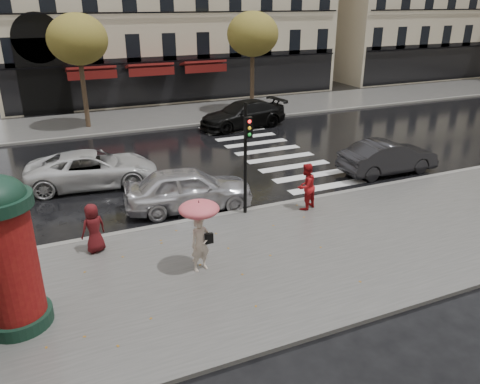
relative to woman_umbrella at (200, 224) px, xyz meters
name	(u,v)px	position (x,y,z in m)	size (l,w,h in m)	color
ground	(233,261)	(1.09, 0.22, -1.54)	(160.00, 160.00, 0.00)	black
near_sidewalk	(240,267)	(1.09, -0.28, -1.48)	(90.00, 7.00, 0.12)	#474744
far_sidewalk	(119,121)	(1.09, 19.22, -1.48)	(90.00, 6.00, 0.12)	#474744
near_kerb	(200,219)	(1.09, 3.22, -1.47)	(90.00, 0.25, 0.14)	slate
far_kerb	(128,132)	(1.09, 16.22, -1.47)	(90.00, 0.25, 0.14)	slate
zebra_crossing	(268,150)	(7.09, 9.82, -1.54)	(3.60, 11.75, 0.01)	silver
tree_far_left	(78,40)	(-0.91, 18.22, 3.63)	(3.40, 3.40, 6.64)	#38281C
tree_far_right	(253,34)	(10.09, 18.22, 3.63)	(3.40, 3.40, 6.64)	#38281C
woman_umbrella	(200,224)	(0.00, 0.00, 0.00)	(1.12, 1.12, 2.16)	beige
woman_red	(306,186)	(4.90, 2.46, -0.55)	(0.85, 0.66, 1.74)	#A91418
man_burgundy	(93,228)	(-2.61, 2.29, -0.65)	(0.76, 0.49, 1.55)	#4C0F12
morris_column	(4,249)	(-4.76, -0.56, 0.60)	(1.57, 1.57, 4.21)	black
traffic_light	(246,149)	(2.74, 2.95, 1.01)	(0.25, 0.37, 4.01)	black
car_silver	(189,189)	(1.07, 4.42, -0.74)	(1.90, 4.72, 1.61)	silver
car_darkgrey	(388,157)	(10.47, 4.59, -0.80)	(1.58, 4.52, 1.49)	black
car_white	(93,169)	(-1.87, 8.31, -0.81)	(2.44, 5.29, 1.47)	silver
car_black	(243,114)	(7.83, 14.72, -0.75)	(2.23, 5.48, 1.59)	black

